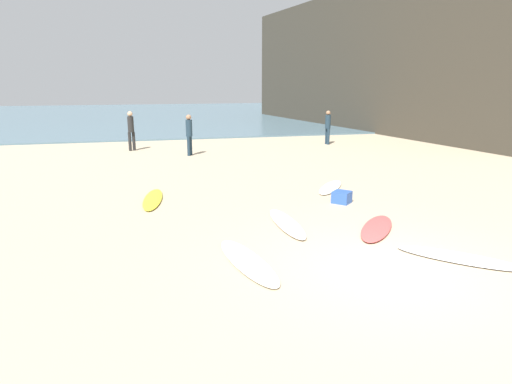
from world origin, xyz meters
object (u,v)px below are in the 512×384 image
at_px(beachgoer_near, 189,133).
at_px(surfboard_2, 248,261).
at_px(beachgoer_mid, 328,126).
at_px(beachgoer_far, 131,129).
at_px(surfboard_1, 287,223).
at_px(surfboard_3, 153,199).
at_px(beach_cooler, 342,197).
at_px(surfboard_5, 460,258).
at_px(surfboard_4, 377,228).
at_px(surfboard_0, 330,187).

bearing_deg(beachgoer_near, surfboard_2, 29.36).
bearing_deg(beachgoer_mid, beachgoer_far, -96.06).
relative_size(surfboard_1, beachgoer_far, 1.24).
height_order(surfboard_3, beach_cooler, beach_cooler).
xyz_separation_m(surfboard_1, surfboard_5, (2.48, -2.71, -0.01)).
distance_m(surfboard_1, surfboard_5, 3.68).
xyz_separation_m(surfboard_1, surfboard_4, (1.83, -0.81, -0.00)).
relative_size(surfboard_3, beach_cooler, 5.21).
bearing_deg(surfboard_5, beachgoer_mid, -149.91).
relative_size(surfboard_0, beachgoer_far, 1.11).
xyz_separation_m(surfboard_3, beachgoer_far, (-0.73, 9.51, 1.01)).
bearing_deg(beach_cooler, surfboard_5, -83.77).
relative_size(surfboard_5, beachgoer_far, 1.22).
bearing_deg(surfboard_3, surfboard_5, 140.37).
bearing_deg(beachgoer_far, surfboard_1, 81.97).
bearing_deg(beach_cooler, beachgoer_mid, 68.77).
bearing_deg(surfboard_4, surfboard_2, -122.88).
distance_m(beachgoer_near, beachgoer_far, 3.28).
relative_size(surfboard_3, beachgoer_near, 1.29).
xyz_separation_m(surfboard_0, surfboard_3, (-5.35, -0.13, 0.00)).
bearing_deg(surfboard_1, surfboard_5, 133.29).
xyz_separation_m(surfboard_3, surfboard_4, (4.76, -3.74, 0.00)).
distance_m(surfboard_5, beach_cooler, 4.17).
bearing_deg(surfboard_0, beachgoer_near, -27.59).
xyz_separation_m(surfboard_0, beach_cooler, (-0.39, -1.63, 0.12)).
relative_size(surfboard_0, surfboard_5, 0.91).
height_order(surfboard_0, beach_cooler, beach_cooler).
distance_m(surfboard_0, surfboard_2, 6.24).
distance_m(beachgoer_near, beachgoer_mid, 7.59).
relative_size(surfboard_3, beachgoer_mid, 1.34).
bearing_deg(beachgoer_mid, beach_cooler, -25.89).
height_order(surfboard_1, beachgoer_near, beachgoer_near).
bearing_deg(surfboard_1, beach_cooler, -143.97).
relative_size(surfboard_1, surfboard_5, 1.01).
xyz_separation_m(surfboard_0, surfboard_2, (-3.78, -4.97, -0.00)).
relative_size(surfboard_0, surfboard_2, 0.87).
bearing_deg(surfboard_0, beachgoer_mid, -76.22).
bearing_deg(surfboard_2, beachgoer_near, -100.56).
bearing_deg(surfboard_1, surfboard_2, 55.29).
bearing_deg(surfboard_1, beachgoer_far, -72.73).
bearing_deg(beachgoer_near, beach_cooler, 49.97).
height_order(surfboard_2, beachgoer_mid, beachgoer_mid).
distance_m(surfboard_0, surfboard_4, 3.92).
relative_size(surfboard_4, beachgoer_near, 1.12).
bearing_deg(surfboard_5, surfboard_2, -57.75).
bearing_deg(beachgoer_mid, surfboard_0, -27.21).
relative_size(surfboard_2, surfboard_5, 1.04).
relative_size(surfboard_0, beach_cooler, 4.58).
bearing_deg(surfboard_1, surfboard_0, -127.44).
bearing_deg(surfboard_5, beach_cooler, -129.63).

